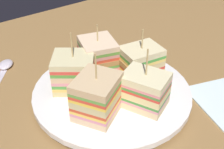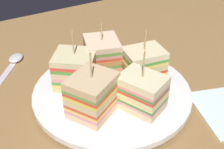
{
  "view_description": "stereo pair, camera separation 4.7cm",
  "coord_description": "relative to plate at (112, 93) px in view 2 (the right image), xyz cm",
  "views": [
    {
      "loc": [
        -23.68,
        -30.97,
        31.55
      ],
      "look_at": [
        0.0,
        0.0,
        4.79
      ],
      "focal_mm": 46.95,
      "sensor_mm": 36.0,
      "label": 1
    },
    {
      "loc": [
        -19.76,
        -33.6,
        31.55
      ],
      "look_at": [
        0.0,
        0.0,
        4.79
      ],
      "focal_mm": 46.95,
      "sensor_mm": 36.0,
      "label": 2
    }
  ],
  "objects": [
    {
      "name": "plate",
      "position": [
        0.0,
        0.0,
        0.0
      ],
      "size": [
        26.37,
        26.37,
        1.79
      ],
      "color": "white",
      "rests_on": "ground_plane"
    },
    {
      "name": "sandwich_wedge_2",
      "position": [
        -5.28,
        -3.33,
        3.86
      ],
      "size": [
        8.57,
        8.21,
        10.36
      ],
      "rotation": [
        0.0,
        0.0,
        6.8
      ],
      "color": "beige",
      "rests_on": "plate"
    },
    {
      "name": "ground_plane",
      "position": [
        0.0,
        0.0,
        -1.99
      ],
      "size": [
        113.12,
        83.44,
        1.8
      ],
      "primitive_type": "cube",
      "color": "olive"
    },
    {
      "name": "sandwich_wedge_3",
      "position": [
        1.56,
        -6.04,
        3.5
      ],
      "size": [
        7.26,
        8.1,
        9.91
      ],
      "rotation": [
        0.0,
        0.0,
        8.26
      ],
      "color": "beige",
      "rests_on": "plate"
    },
    {
      "name": "spoon",
      "position": [
        -12.02,
        18.9,
        -0.69
      ],
      "size": [
        10.9,
        13.43,
        1.0
      ],
      "rotation": [
        0.0,
        0.0,
        0.92
      ],
      "color": "silver",
      "rests_on": "ground_plane"
    },
    {
      "name": "sandwich_wedge_1",
      "position": [
        -4.44,
        4.39,
        3.64
      ],
      "size": [
        8.84,
        8.7,
        10.05
      ],
      "rotation": [
        0.0,
        0.0,
        5.63
      ],
      "color": "#D4C07C",
      "rests_on": "plate"
    },
    {
      "name": "chip_pile",
      "position": [
        0.56,
        -0.64,
        1.49
      ],
      "size": [
        6.69,
        5.33,
        1.94
      ],
      "color": "#F2CA73",
      "rests_on": "plate"
    },
    {
      "name": "sandwich_wedge_4",
      "position": [
        6.23,
        0.41,
        3.56
      ],
      "size": [
        7.37,
        6.12,
        9.2
      ],
      "rotation": [
        0.0,
        0.0,
        9.27
      ],
      "color": "beige",
      "rests_on": "plate"
    },
    {
      "name": "sandwich_wedge_0",
      "position": [
        1.53,
        6.06,
        3.73
      ],
      "size": [
        7.5,
        8.07,
        9.11
      ],
      "rotation": [
        0.0,
        0.0,
        4.41
      ],
      "color": "#E2BE8A",
      "rests_on": "plate"
    }
  ]
}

